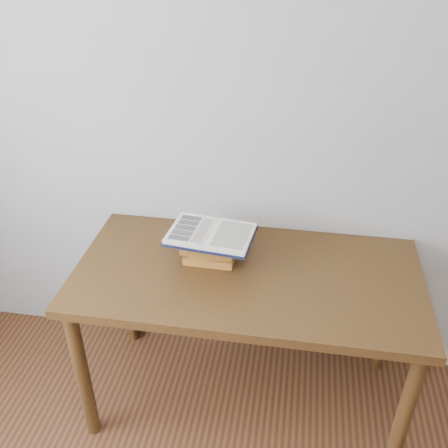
# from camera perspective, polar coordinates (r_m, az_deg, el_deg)

# --- Properties ---
(desk) EXTENTS (1.44, 0.72, 0.77)m
(desk) POSITION_cam_1_polar(r_m,az_deg,el_deg) (2.14, 2.62, -7.57)
(desk) COLOR #4A3012
(desk) RESTS_ON ground
(book_stack) EXTENTS (0.24, 0.20, 0.12)m
(book_stack) POSITION_cam_1_polar(r_m,az_deg,el_deg) (2.13, -1.67, -2.50)
(book_stack) COLOR #A66E25
(book_stack) RESTS_ON desk
(open_book) EXTENTS (0.37, 0.28, 0.03)m
(open_book) POSITION_cam_1_polar(r_m,az_deg,el_deg) (2.07, -1.51, -1.18)
(open_book) COLOR black
(open_book) RESTS_ON book_stack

